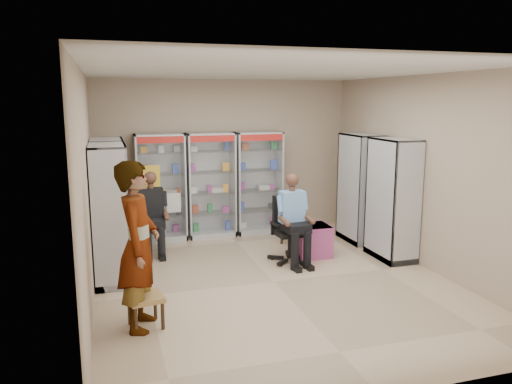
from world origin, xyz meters
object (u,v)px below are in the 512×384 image
object	(u,v)px
cabinet_back_left	(161,188)
cabinet_back_right	(258,183)
cabinet_right_far	(360,188)
cabinet_left_near	(111,215)
woven_stool_b	(146,311)
cabinet_back_mid	(211,185)
cabinet_right_near	(392,199)
cabinet_left_far	(110,200)
standing_man	(138,246)
seated_shopkeeper	(291,221)
pink_trunk	(312,240)
office_chair	(290,229)
woven_stool_a	(295,233)
wooden_chair	(152,226)

from	to	relation	value
cabinet_back_left	cabinet_back_right	size ratio (longest dim) A/B	1.00
cabinet_right_far	cabinet_left_near	distance (m)	4.55
woven_stool_b	cabinet_back_mid	bearing A→B (deg)	67.18
cabinet_back_left	cabinet_back_mid	bearing A→B (deg)	0.00
woven_stool_b	cabinet_right_near	bearing A→B (deg)	19.39
cabinet_right_far	cabinet_right_near	xyz separation A→B (m)	(0.00, -1.10, 0.00)
cabinet_left_far	standing_man	distance (m)	2.75
cabinet_back_right	cabinet_left_far	size ratio (longest dim) A/B	1.00
cabinet_right_far	seated_shopkeeper	bearing A→B (deg)	116.27
cabinet_left_far	pink_trunk	xyz separation A→B (m)	(3.25, -0.82, -0.73)
woven_stool_b	cabinet_back_right	bearing A→B (deg)	55.84
cabinet_back_mid	office_chair	xyz separation A→B (m)	(0.91, -1.90, -0.46)
office_chair	pink_trunk	distance (m)	0.56
seated_shopkeeper	woven_stool_b	world-z (taller)	seated_shopkeeper
cabinet_back_right	seated_shopkeeper	size ratio (longest dim) A/B	1.46
woven_stool_b	office_chair	bearing A→B (deg)	35.88
pink_trunk	cabinet_left_near	bearing A→B (deg)	-175.03
seated_shopkeeper	pink_trunk	world-z (taller)	seated_shopkeeper
cabinet_left_near	seated_shopkeeper	size ratio (longest dim) A/B	1.46
cabinet_back_right	standing_man	xyz separation A→B (m)	(-2.55, -3.67, -0.02)
cabinet_back_left	woven_stool_a	size ratio (longest dim) A/B	4.61
cabinet_right_far	standing_man	world-z (taller)	cabinet_right_far
cabinet_left_far	standing_man	xyz separation A→B (m)	(0.28, -2.74, -0.02)
office_chair	cabinet_back_mid	bearing A→B (deg)	111.17
cabinet_left_near	woven_stool_a	world-z (taller)	cabinet_left_near
cabinet_right_near	standing_man	xyz separation A→B (m)	(-4.18, -1.44, -0.02)
office_chair	standing_man	size ratio (longest dim) A/B	0.55
cabinet_back_right	woven_stool_a	bearing A→B (deg)	-68.74
cabinet_right_far	cabinet_left_far	xyz separation A→B (m)	(-4.46, 0.20, 0.00)
seated_shopkeeper	woven_stool_a	world-z (taller)	seated_shopkeeper
cabinet_back_mid	wooden_chair	world-z (taller)	cabinet_back_mid
cabinet_right_near	pink_trunk	bearing A→B (deg)	68.17
cabinet_right_far	cabinet_left_far	size ratio (longest dim) A/B	1.00
cabinet_right_far	pink_trunk	world-z (taller)	cabinet_right_far
cabinet_right_near	wooden_chair	xyz separation A→B (m)	(-3.78, 1.50, -0.53)
cabinet_right_far	woven_stool_a	size ratio (longest dim) A/B	4.61
cabinet_left_near	woven_stool_a	bearing A→B (deg)	107.36
cabinet_back_left	seated_shopkeeper	xyz separation A→B (m)	(1.86, -1.95, -0.31)
woven_stool_a	standing_man	distance (m)	4.03
cabinet_back_right	seated_shopkeeper	world-z (taller)	cabinet_back_right
woven_stool_b	standing_man	world-z (taller)	standing_man
cabinet_left_near	woven_stool_a	distance (m)	3.47
seated_shopkeeper	woven_stool_b	xyz separation A→B (m)	(-2.46, -1.73, -0.49)
cabinet_back_left	woven_stool_a	xyz separation A→B (m)	(2.30, -1.02, -0.78)
cabinet_back_left	wooden_chair	size ratio (longest dim) A/B	2.13
cabinet_back_right	woven_stool_b	bearing A→B (deg)	-124.16
cabinet_back_mid	seated_shopkeeper	bearing A→B (deg)	-65.05
cabinet_left_far	cabinet_left_near	xyz separation A→B (m)	(0.00, -1.10, 0.00)
cabinet_back_right	cabinet_left_near	size ratio (longest dim) A/B	1.00
pink_trunk	woven_stool_a	xyz separation A→B (m)	(-0.03, 0.73, -0.05)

